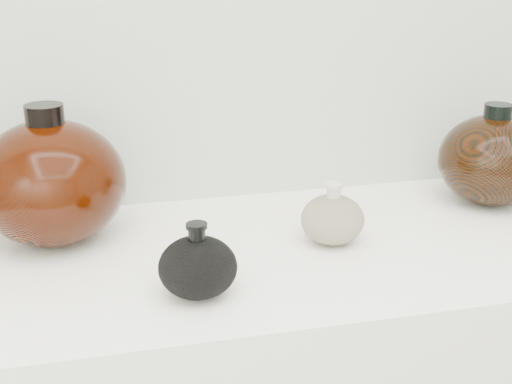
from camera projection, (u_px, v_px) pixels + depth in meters
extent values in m
cube|color=white|center=(272.00, 257.00, 1.14)|extent=(1.20, 0.50, 0.03)
ellipsoid|color=black|center=(198.00, 267.00, 0.98)|extent=(0.14, 0.14, 0.09)
cylinder|color=black|center=(197.00, 234.00, 0.96)|extent=(0.03, 0.03, 0.03)
cylinder|color=black|center=(197.00, 226.00, 0.96)|extent=(0.04, 0.04, 0.01)
ellipsoid|color=beige|center=(333.00, 219.00, 1.15)|extent=(0.13, 0.13, 0.08)
cylinder|color=beige|center=(334.00, 193.00, 1.13)|extent=(0.03, 0.03, 0.02)
cylinder|color=beige|center=(334.00, 185.00, 1.13)|extent=(0.04, 0.04, 0.01)
ellipsoid|color=black|center=(51.00, 183.00, 1.13)|extent=(0.31, 0.31, 0.20)
cylinder|color=black|center=(45.00, 117.00, 1.10)|extent=(0.08, 0.08, 0.04)
ellipsoid|color=black|center=(492.00, 160.00, 1.30)|extent=(0.23, 0.23, 0.17)
cylinder|color=black|center=(498.00, 113.00, 1.27)|extent=(0.06, 0.06, 0.03)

